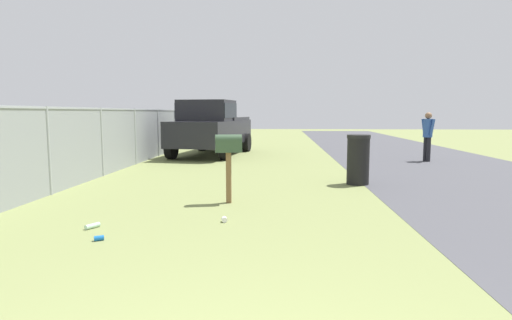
% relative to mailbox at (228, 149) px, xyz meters
% --- Properties ---
extents(mailbox, '(0.29, 0.50, 1.25)m').
position_rel_mailbox_xyz_m(mailbox, '(0.00, 0.00, 0.00)').
color(mailbox, brown).
rests_on(mailbox, ground).
extents(pickup_truck, '(5.25, 2.80, 2.09)m').
position_rel_mailbox_xyz_m(pickup_truck, '(8.41, 1.73, 0.11)').
color(pickup_truck, black).
rests_on(pickup_truck, ground).
extents(trash_bin, '(0.53, 0.53, 1.14)m').
position_rel_mailbox_xyz_m(trash_bin, '(2.14, -2.71, -0.42)').
color(trash_bin, black).
rests_on(trash_bin, ground).
extents(pedestrian, '(0.46, 0.33, 1.64)m').
position_rel_mailbox_xyz_m(pedestrian, '(6.83, -5.85, -0.04)').
color(pedestrian, black).
rests_on(pedestrian, ground).
extents(fence_section, '(15.00, 0.07, 1.76)m').
position_rel_mailbox_xyz_m(fence_section, '(3.02, 3.65, -0.04)').
color(fence_section, '#9EA3A8').
rests_on(fence_section, ground).
extents(litter_cup_by_mailbox, '(0.12, 0.10, 0.08)m').
position_rel_mailbox_xyz_m(litter_cup_by_mailbox, '(-1.36, -0.10, -0.95)').
color(litter_cup_by_mailbox, white).
rests_on(litter_cup_by_mailbox, ground).
extents(litter_bottle_midfield_a, '(0.23, 0.17, 0.07)m').
position_rel_mailbox_xyz_m(litter_bottle_midfield_a, '(-1.80, 1.74, -0.96)').
color(litter_bottle_midfield_a, '#B2D8BF').
rests_on(litter_bottle_midfield_a, ground).
extents(litter_can_far_scatter, '(0.12, 0.14, 0.07)m').
position_rel_mailbox_xyz_m(litter_can_far_scatter, '(-2.36, 1.39, -0.96)').
color(litter_can_far_scatter, blue).
rests_on(litter_can_far_scatter, ground).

